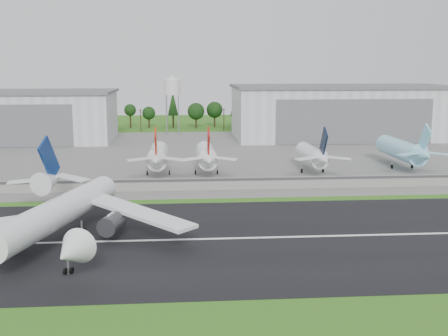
{
  "coord_description": "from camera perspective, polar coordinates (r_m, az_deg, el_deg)",
  "views": [
    {
      "loc": [
        -1.43,
        -97.67,
        34.18
      ],
      "look_at": [
        9.44,
        40.0,
        9.0
      ],
      "focal_mm": 45.0,
      "sensor_mm": 36.0,
      "label": 1
    }
  ],
  "objects": [
    {
      "name": "utility_poles",
      "position": [
        299.63,
        -4.22,
        3.76
      ],
      "size": [
        230.0,
        3.0,
        12.0
      ],
      "primitive_type": null,
      "color": "black",
      "rests_on": "ground"
    },
    {
      "name": "blast_fence",
      "position": [
        156.06,
        -3.89,
        -1.66
      ],
      "size": [
        240.0,
        0.61,
        3.5
      ],
      "color": "gray",
      "rests_on": "ground"
    },
    {
      "name": "parked_jet_navy",
      "position": [
        181.53,
        9.11,
        1.27
      ],
      "size": [
        7.36,
        31.29,
        16.5
      ],
      "color": "white",
      "rests_on": "ground"
    },
    {
      "name": "runway_centerline",
      "position": [
        112.94,
        -3.61,
        -7.25
      ],
      "size": [
        220.0,
        1.0,
        0.02
      ],
      "primitive_type": "cube",
      "color": "white",
      "rests_on": "runway"
    },
    {
      "name": "runway",
      "position": [
        112.96,
        -3.61,
        -7.27
      ],
      "size": [
        320.0,
        60.0,
        0.1
      ],
      "primitive_type": "cube",
      "color": "black",
      "rests_on": "ground"
    },
    {
      "name": "ground",
      "position": [
        103.49,
        -3.51,
        -8.97
      ],
      "size": [
        600.0,
        600.0,
        0.0
      ],
      "primitive_type": "plane",
      "color": "#285C15",
      "rests_on": "ground"
    },
    {
      "name": "main_airliner",
      "position": [
        113.65,
        -16.4,
        -5.03
      ],
      "size": [
        55.14,
        58.32,
        18.17
      ],
      "rotation": [
        0.0,
        0.0,
        2.87
      ],
      "color": "white",
      "rests_on": "runway"
    },
    {
      "name": "parked_jet_red_a",
      "position": [
        176.6,
        -6.75,
        1.19
      ],
      "size": [
        7.36,
        31.29,
        16.87
      ],
      "color": "silver",
      "rests_on": "ground"
    },
    {
      "name": "parked_jet_red_b",
      "position": [
        176.66,
        -1.78,
        1.24
      ],
      "size": [
        7.36,
        31.29,
        16.78
      ],
      "color": "white",
      "rests_on": "ground"
    },
    {
      "name": "apron",
      "position": [
        220.33,
        -4.09,
        1.4
      ],
      "size": [
        320.0,
        150.0,
        0.1
      ],
      "primitive_type": "cube",
      "color": "slate",
      "rests_on": "ground"
    },
    {
      "name": "hangar_west",
      "position": [
        275.02,
        -21.18,
        4.94
      ],
      "size": [
        97.0,
        44.0,
        23.2
      ],
      "color": "silver",
      "rests_on": "ground"
    },
    {
      "name": "hangar_east",
      "position": [
        274.33,
        11.73,
        5.61
      ],
      "size": [
        102.0,
        47.0,
        25.2
      ],
      "color": "silver",
      "rests_on": "ground"
    },
    {
      "name": "treeline",
      "position": [
        314.53,
        -4.24,
        4.07
      ],
      "size": [
        320.0,
        16.0,
        22.0
      ],
      "primitive_type": null,
      "color": "black",
      "rests_on": "ground"
    },
    {
      "name": "parked_jet_skyblue",
      "position": [
        196.1,
        17.87,
        1.72
      ],
      "size": [
        7.36,
        37.29,
        17.07
      ],
      "color": "#8CD7F2",
      "rests_on": "ground"
    },
    {
      "name": "water_tower",
      "position": [
        282.85,
        -5.29,
        8.34
      ],
      "size": [
        8.4,
        8.4,
        29.4
      ],
      "color": "#99999E",
      "rests_on": "ground"
    }
  ]
}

